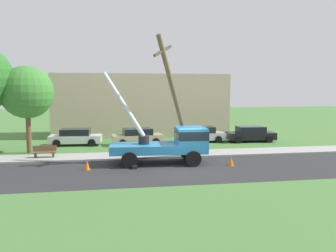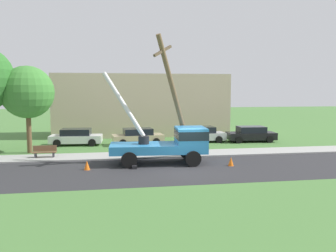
{
  "view_description": "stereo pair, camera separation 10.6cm",
  "coord_description": "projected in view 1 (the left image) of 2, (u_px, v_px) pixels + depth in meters",
  "views": [
    {
      "loc": [
        -4.53,
        -20.22,
        4.79
      ],
      "look_at": [
        -0.58,
        2.93,
        2.35
      ],
      "focal_mm": 37.24,
      "sensor_mm": 36.0,
      "label": 1
    },
    {
      "loc": [
        -4.43,
        -20.24,
        4.79
      ],
      "look_at": [
        -0.58,
        2.93,
        2.35
      ],
      "focal_mm": 37.24,
      "sensor_mm": 36.0,
      "label": 2
    }
  ],
  "objects": [
    {
      "name": "ground_plane",
      "position": [
        158.0,
        141.0,
        32.85
      ],
      "size": [
        120.0,
        120.0,
        0.0
      ],
      "primitive_type": "plane",
      "color": "#477538"
    },
    {
      "name": "traffic_cone_ahead",
      "position": [
        231.0,
        161.0,
        22.02
      ],
      "size": [
        0.36,
        0.36,
        0.56
      ],
      "primitive_type": "cone",
      "color": "orange",
      "rests_on": "ground"
    },
    {
      "name": "parked_sedan_white",
      "position": [
        76.0,
        137.0,
        30.22
      ],
      "size": [
        4.51,
        2.22,
        1.42
      ],
      "color": "silver",
      "rests_on": "ground"
    },
    {
      "name": "road_asphalt",
      "position": [
        186.0,
        169.0,
        21.08
      ],
      "size": [
        80.0,
        7.09,
        0.01
      ],
      "primitive_type": "cube",
      "color": "#2B2B2D",
      "rests_on": "ground"
    },
    {
      "name": "parked_sedan_black",
      "position": [
        251.0,
        134.0,
        32.27
      ],
      "size": [
        4.49,
        2.17,
        1.42
      ],
      "color": "black",
      "rests_on": "ground"
    },
    {
      "name": "park_bench",
      "position": [
        44.0,
        152.0,
        24.32
      ],
      "size": [
        1.6,
        0.45,
        0.9
      ],
      "color": "brown",
      "rests_on": "ground"
    },
    {
      "name": "sidewalk_strip",
      "position": [
        171.0,
        154.0,
        25.8
      ],
      "size": [
        80.0,
        2.55,
        0.1
      ],
      "primitive_type": "cube",
      "color": "#9E9E99",
      "rests_on": "ground"
    },
    {
      "name": "parked_sedan_tan",
      "position": [
        138.0,
        136.0,
        30.55
      ],
      "size": [
        4.56,
        2.3,
        1.42
      ],
      "color": "tan",
      "rests_on": "ground"
    },
    {
      "name": "roadside_tree_near",
      "position": [
        27.0,
        92.0,
        26.02
      ],
      "size": [
        3.94,
        3.94,
        6.59
      ],
      "color": "brown",
      "rests_on": "ground"
    },
    {
      "name": "utility_truck",
      "position": [
        171.0,
        142.0,
        22.71
      ],
      "size": [
        6.75,
        3.21,
        5.98
      ],
      "color": "#2D84C6",
      "rests_on": "ground"
    },
    {
      "name": "lowrise_building_backdrop",
      "position": [
        141.0,
        105.0,
        37.53
      ],
      "size": [
        18.0,
        6.0,
        6.4
      ],
      "primitive_type": "cube",
      "color": "#C6B293",
      "rests_on": "ground"
    },
    {
      "name": "leaning_utility_pole",
      "position": [
        175.0,
        98.0,
        23.31
      ],
      "size": [
        3.27,
        3.03,
        8.36
      ],
      "color": "brown",
      "rests_on": "ground"
    },
    {
      "name": "traffic_cone_behind",
      "position": [
        87.0,
        165.0,
        20.87
      ],
      "size": [
        0.36,
        0.36,
        0.56
      ],
      "primitive_type": "cone",
      "color": "orange",
      "rests_on": "ground"
    },
    {
      "name": "parked_sedan_silver",
      "position": [
        200.0,
        134.0,
        32.02
      ],
      "size": [
        4.47,
        2.13,
        1.42
      ],
      "color": "#B7B7BF",
      "rests_on": "ground"
    }
  ]
}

